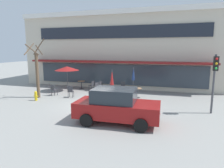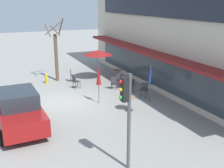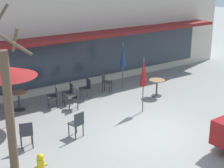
% 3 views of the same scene
% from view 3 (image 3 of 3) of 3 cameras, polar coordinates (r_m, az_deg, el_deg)
% --- Properties ---
extents(ground_plane, '(80.00, 80.00, 0.00)m').
position_cam_3_polar(ground_plane, '(11.93, 7.82, -8.25)').
color(ground_plane, gray).
extents(building_facade, '(19.95, 9.10, 7.24)m').
position_cam_3_polar(building_facade, '(19.25, -12.81, 12.71)').
color(building_facade, beige).
rests_on(building_facade, ground).
extents(cafe_table_near_wall, '(0.70, 0.70, 0.76)m').
position_cam_3_polar(cafe_table_near_wall, '(14.08, -15.25, -2.28)').
color(cafe_table_near_wall, '#333338').
rests_on(cafe_table_near_wall, ground).
extents(cafe_table_streetside, '(0.70, 0.70, 0.76)m').
position_cam_3_polar(cafe_table_streetside, '(15.29, 7.47, -0.18)').
color(cafe_table_streetside, '#333338').
rests_on(cafe_table_streetside, ground).
extents(patio_umbrella_green_folded, '(0.28, 0.28, 2.20)m').
position_cam_3_polar(patio_umbrella_green_folded, '(13.14, 5.27, 1.96)').
color(patio_umbrella_green_folded, '#4C4C51').
rests_on(patio_umbrella_green_folded, ground).
extents(patio_umbrella_cream_folded, '(0.28, 0.28, 2.20)m').
position_cam_3_polar(patio_umbrella_cream_folded, '(15.83, 1.83, 4.77)').
color(patio_umbrella_cream_folded, '#4C4C51').
rests_on(patio_umbrella_cream_folded, ground).
extents(patio_umbrella_corner_open, '(2.10, 2.10, 2.20)m').
position_cam_3_polar(patio_umbrella_corner_open, '(12.30, -17.14, 2.02)').
color(patio_umbrella_corner_open, '#4C4C51').
rests_on(patio_umbrella_corner_open, ground).
extents(cafe_chair_0, '(0.45, 0.45, 0.89)m').
position_cam_3_polar(cafe_chair_0, '(14.90, -4.24, -0.52)').
color(cafe_chair_0, '#333338').
rests_on(cafe_chair_0, ground).
extents(cafe_chair_1, '(0.48, 0.48, 0.89)m').
position_cam_3_polar(cafe_chair_1, '(14.43, -7.14, -1.23)').
color(cafe_chair_1, '#333338').
rests_on(cafe_chair_1, ground).
extents(cafe_chair_2, '(0.56, 0.56, 0.89)m').
position_cam_3_polar(cafe_chair_2, '(15.73, -1.09, 0.53)').
color(cafe_chair_2, '#333338').
rests_on(cafe_chair_2, ground).
extents(cafe_chair_3, '(0.52, 0.52, 0.89)m').
position_cam_3_polar(cafe_chair_3, '(14.11, -9.61, -1.80)').
color(cafe_chair_3, '#333338').
rests_on(cafe_chair_3, ground).
extents(cafe_chair_4, '(0.47, 0.47, 0.89)m').
position_cam_3_polar(cafe_chair_4, '(11.46, -5.81, -6.39)').
color(cafe_chair_4, '#333338').
rests_on(cafe_chair_4, ground).
extents(cafe_chair_5, '(0.55, 0.55, 0.89)m').
position_cam_3_polar(cafe_chair_5, '(13.84, -6.13, -2.04)').
color(cafe_chair_5, '#333338').
rests_on(cafe_chair_5, ground).
extents(cafe_chair_6, '(0.50, 0.50, 0.89)m').
position_cam_3_polar(cafe_chair_6, '(11.05, -14.08, -7.85)').
color(cafe_chair_6, '#333338').
rests_on(cafe_chair_6, ground).
extents(street_tree, '(1.22, 1.20, 4.48)m').
position_cam_3_polar(street_tree, '(9.47, -16.94, -2.92)').
color(street_tree, brown).
rests_on(street_tree, ground).
extents(fire_hydrant, '(0.36, 0.20, 0.71)m').
position_cam_3_polar(fire_hydrant, '(9.56, -11.75, -13.13)').
color(fire_hydrant, gold).
rests_on(fire_hydrant, ground).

